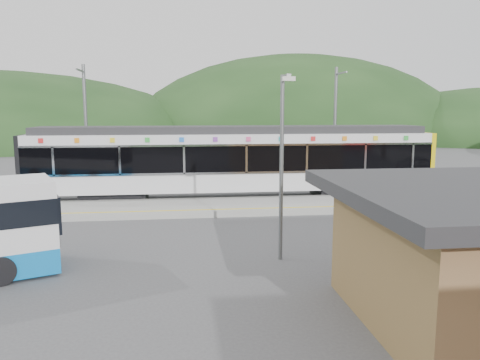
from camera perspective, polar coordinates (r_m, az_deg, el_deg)
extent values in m
plane|color=#4C4C4F|center=(18.47, -1.21, -5.78)|extent=(120.00, 120.00, 0.00)
ellipsoid|color=#1E3D19|center=(74.12, 6.93, 4.89)|extent=(52.00, 39.00, 26.00)
cube|color=#9E9E99|center=(21.64, -2.10, -3.26)|extent=(26.00, 3.20, 0.30)
cube|color=yellow|center=(20.34, -1.79, -3.57)|extent=(26.00, 0.10, 0.01)
cube|color=black|center=(24.43, -15.00, -1.83)|extent=(3.20, 2.20, 0.56)
cube|color=black|center=(25.65, 12.59, -1.26)|extent=(3.20, 2.20, 0.56)
cube|color=silver|center=(24.20, -0.87, 0.14)|extent=(20.00, 2.90, 0.92)
cube|color=black|center=(24.06, -0.87, 2.94)|extent=(20.00, 2.96, 1.45)
cube|color=silver|center=(22.65, -0.46, 0.87)|extent=(20.00, 0.05, 0.10)
cube|color=silver|center=(22.52, -0.47, 4.28)|extent=(20.00, 0.05, 0.10)
cube|color=silver|center=(23.98, -0.88, 5.19)|extent=(20.00, 2.90, 0.45)
cube|color=#2D2D30|center=(23.97, -0.88, 6.16)|extent=(19.40, 2.50, 0.36)
cube|color=yellow|center=(27.10, 20.94, 2.31)|extent=(0.24, 2.92, 3.00)
cube|color=black|center=(25.11, -24.45, 1.66)|extent=(0.20, 2.92, 3.00)
cube|color=silver|center=(23.20, -21.82, 2.12)|extent=(0.10, 0.05, 1.35)
cube|color=silver|center=(22.62, -14.45, 2.32)|extent=(0.10, 0.05, 1.35)
cube|color=silver|center=(22.43, -6.83, 2.47)|extent=(0.10, 0.05, 1.35)
cube|color=silver|center=(22.64, 0.79, 2.59)|extent=(0.10, 0.05, 1.35)
cube|color=silver|center=(23.23, 8.15, 2.65)|extent=(0.10, 0.05, 1.35)
cube|color=silver|center=(24.19, 15.04, 2.68)|extent=(0.10, 0.05, 1.35)
cube|color=silver|center=(25.23, 20.31, 2.67)|extent=(0.10, 0.05, 1.35)
cube|color=red|center=(23.27, -23.14, 4.43)|extent=(0.22, 0.04, 0.22)
cube|color=orange|center=(22.88, -19.28, 4.58)|extent=(0.22, 0.04, 0.22)
cube|color=yellow|center=(22.59, -15.30, 4.71)|extent=(0.22, 0.04, 0.22)
cube|color=green|center=(22.42, -11.23, 4.82)|extent=(0.22, 0.04, 0.22)
cube|color=blue|center=(22.36, -7.13, 4.91)|extent=(0.22, 0.04, 0.22)
cube|color=purple|center=(22.41, -3.02, 4.97)|extent=(0.22, 0.04, 0.22)
cube|color=#E54C8C|center=(22.58, 1.05, 5.00)|extent=(0.22, 0.04, 0.22)
cube|color=#19A5A5|center=(22.86, 5.04, 5.01)|extent=(0.22, 0.04, 0.22)
cube|color=red|center=(23.25, 8.91, 5.00)|extent=(0.22, 0.04, 0.22)
cube|color=orange|center=(23.73, 12.64, 4.97)|extent=(0.22, 0.04, 0.22)
cube|color=yellow|center=(24.32, 16.21, 4.92)|extent=(0.22, 0.04, 0.22)
cube|color=green|center=(24.99, 19.60, 4.85)|extent=(0.22, 0.04, 0.22)
cylinder|color=slate|center=(26.94, -18.24, 5.82)|extent=(0.18, 0.18, 7.00)
cube|color=slate|center=(26.21, -18.90, 12.52)|extent=(0.08, 1.80, 0.08)
cylinder|color=slate|center=(27.85, 11.47, 6.15)|extent=(0.18, 0.18, 7.00)
cube|color=slate|center=(27.16, 12.22, 12.62)|extent=(0.08, 1.80, 0.08)
cylinder|color=slate|center=(14.09, 5.07, 1.27)|extent=(0.12, 0.12, 5.58)
cube|color=slate|center=(13.60, 5.60, 12.38)|extent=(0.13, 0.93, 0.12)
cube|color=silver|center=(13.19, 6.00, 12.18)|extent=(0.35, 0.18, 0.12)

